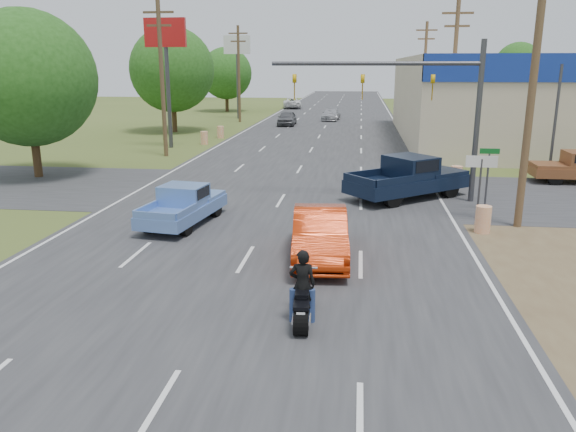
# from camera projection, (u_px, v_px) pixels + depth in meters

# --- Properties ---
(ground) EXTENTS (200.00, 200.00, 0.00)m
(ground) POSITION_uv_depth(u_px,v_px,m) (157.00, 408.00, 9.99)
(ground) COLOR #455421
(ground) RESTS_ON ground
(main_road) EXTENTS (15.00, 180.00, 0.02)m
(main_road) POSITION_uv_depth(u_px,v_px,m) (319.00, 137.00, 48.32)
(main_road) COLOR #2D2D30
(main_road) RESTS_ON ground
(cross_road) EXTENTS (120.00, 10.00, 0.02)m
(cross_road) POSITION_uv_depth(u_px,v_px,m) (286.00, 191.00, 27.24)
(cross_road) COLOR #2D2D30
(cross_road) RESTS_ON ground
(utility_pole_1) EXTENTS (2.00, 0.28, 10.00)m
(utility_pole_1) POSITION_uv_depth(u_px,v_px,m) (533.00, 83.00, 19.92)
(utility_pole_1) COLOR #4C3823
(utility_pole_1) RESTS_ON ground
(utility_pole_2) EXTENTS (2.00, 0.28, 10.00)m
(utility_pole_2) POSITION_uv_depth(u_px,v_px,m) (453.00, 75.00, 37.17)
(utility_pole_2) COLOR #4C3823
(utility_pole_2) RESTS_ON ground
(utility_pole_3) EXTENTS (2.00, 0.28, 10.00)m
(utility_pole_3) POSITION_uv_depth(u_px,v_px,m) (424.00, 72.00, 54.42)
(utility_pole_3) COLOR #4C3823
(utility_pole_3) RESTS_ON ground
(utility_pole_5) EXTENTS (2.00, 0.28, 10.00)m
(utility_pole_5) POSITION_uv_depth(u_px,v_px,m) (162.00, 75.00, 36.60)
(utility_pole_5) COLOR #4C3823
(utility_pole_5) RESTS_ON ground
(utility_pole_6) EXTENTS (2.00, 0.28, 10.00)m
(utility_pole_6) POSITION_uv_depth(u_px,v_px,m) (239.00, 72.00, 59.60)
(utility_pole_6) COLOR #4C3823
(utility_pole_6) RESTS_ON ground
(tree_0) EXTENTS (7.14, 7.14, 8.84)m
(tree_0) POSITION_uv_depth(u_px,v_px,m) (28.00, 78.00, 29.50)
(tree_0) COLOR #422D19
(tree_0) RESTS_ON ground
(tree_1) EXTENTS (7.56, 7.56, 9.36)m
(tree_1) POSITION_uv_depth(u_px,v_px,m) (172.00, 70.00, 50.44)
(tree_1) COLOR #422D19
(tree_1) RESTS_ON ground
(tree_2) EXTENTS (6.72, 6.72, 8.32)m
(tree_2) POSITION_uv_depth(u_px,v_px,m) (226.00, 73.00, 73.68)
(tree_2) COLOR #422D19
(tree_2) RESTS_ON ground
(tree_5) EXTENTS (7.98, 7.98, 9.88)m
(tree_5) POSITION_uv_depth(u_px,v_px,m) (518.00, 66.00, 95.86)
(tree_5) COLOR #422D19
(tree_5) RESTS_ON ground
(tree_6) EXTENTS (8.82, 8.82, 10.92)m
(tree_6) POSITION_uv_depth(u_px,v_px,m) (178.00, 62.00, 102.99)
(tree_6) COLOR #422D19
(tree_6) RESTS_ON ground
(barrel_0) EXTENTS (0.56, 0.56, 1.00)m
(barrel_0) POSITION_uv_depth(u_px,v_px,m) (483.00, 219.00, 20.39)
(barrel_0) COLOR orange
(barrel_0) RESTS_ON ground
(barrel_1) EXTENTS (0.56, 0.56, 1.00)m
(barrel_1) POSITION_uv_depth(u_px,v_px,m) (456.00, 176.00, 28.49)
(barrel_1) COLOR orange
(barrel_1) RESTS_ON ground
(barrel_2) EXTENTS (0.56, 0.56, 1.00)m
(barrel_2) POSITION_uv_depth(u_px,v_px,m) (204.00, 138.00, 43.48)
(barrel_2) COLOR orange
(barrel_2) RESTS_ON ground
(barrel_3) EXTENTS (0.56, 0.56, 1.00)m
(barrel_3) POSITION_uv_depth(u_px,v_px,m) (220.00, 132.00, 47.27)
(barrel_3) COLOR orange
(barrel_3) RESTS_ON ground
(pole_sign_left_near) EXTENTS (3.00, 0.35, 9.20)m
(pole_sign_left_near) POSITION_uv_depth(u_px,v_px,m) (166.00, 48.00, 40.08)
(pole_sign_left_near) COLOR #3F3F44
(pole_sign_left_near) RESTS_ON ground
(pole_sign_left_far) EXTENTS (3.00, 0.35, 9.20)m
(pole_sign_left_far) POSITION_uv_depth(u_px,v_px,m) (237.00, 54.00, 63.07)
(pole_sign_left_far) COLOR #3F3F44
(pole_sign_left_far) RESTS_ON ground
(lane_sign) EXTENTS (1.20, 0.08, 2.52)m
(lane_sign) POSITION_uv_depth(u_px,v_px,m) (481.00, 172.00, 21.92)
(lane_sign) COLOR #3F3F44
(lane_sign) RESTS_ON ground
(street_name_sign) EXTENTS (0.80, 0.08, 2.61)m
(street_name_sign) POSITION_uv_depth(u_px,v_px,m) (488.00, 172.00, 23.36)
(street_name_sign) COLOR #3F3F44
(street_name_sign) RESTS_ON ground
(signal_mast) EXTENTS (9.12, 0.40, 7.00)m
(signal_mast) POSITION_uv_depth(u_px,v_px,m) (416.00, 92.00, 24.33)
(signal_mast) COLOR #3F3F44
(signal_mast) RESTS_ON ground
(red_convertible) EXTENTS (2.03, 4.87, 1.57)m
(red_convertible) POSITION_uv_depth(u_px,v_px,m) (320.00, 235.00, 17.55)
(red_convertible) COLOR #BB2B08
(red_convertible) RESTS_ON ground
(motorcycle) EXTENTS (0.69, 2.23, 1.13)m
(motorcycle) POSITION_uv_depth(u_px,v_px,m) (302.00, 303.00, 13.17)
(motorcycle) COLOR black
(motorcycle) RESTS_ON ground
(rider) EXTENTS (0.65, 0.45, 1.71)m
(rider) POSITION_uv_depth(u_px,v_px,m) (302.00, 288.00, 13.14)
(rider) COLOR black
(rider) RESTS_ON ground
(blue_pickup) EXTENTS (2.42, 4.81, 1.53)m
(blue_pickup) POSITION_uv_depth(u_px,v_px,m) (184.00, 204.00, 21.51)
(blue_pickup) COLOR black
(blue_pickup) RESTS_ON ground
(navy_pickup) EXTENTS (5.97, 5.49, 1.95)m
(navy_pickup) POSITION_uv_depth(u_px,v_px,m) (410.00, 177.00, 25.66)
(navy_pickup) COLOR black
(navy_pickup) RESTS_ON ground
(distant_car_grey) EXTENTS (1.81, 4.35, 1.47)m
(distant_car_grey) POSITION_uv_depth(u_px,v_px,m) (287.00, 118.00, 57.31)
(distant_car_grey) COLOR #535358
(distant_car_grey) RESTS_ON ground
(distant_car_silver) EXTENTS (2.14, 4.54, 1.28)m
(distant_car_silver) POSITION_uv_depth(u_px,v_px,m) (331.00, 115.00, 62.63)
(distant_car_silver) COLOR #A9A9AE
(distant_car_silver) RESTS_ON ground
(distant_car_white) EXTENTS (3.19, 5.67, 1.50)m
(distant_car_white) POSITION_uv_depth(u_px,v_px,m) (292.00, 103.00, 80.50)
(distant_car_white) COLOR silver
(distant_car_white) RESTS_ON ground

